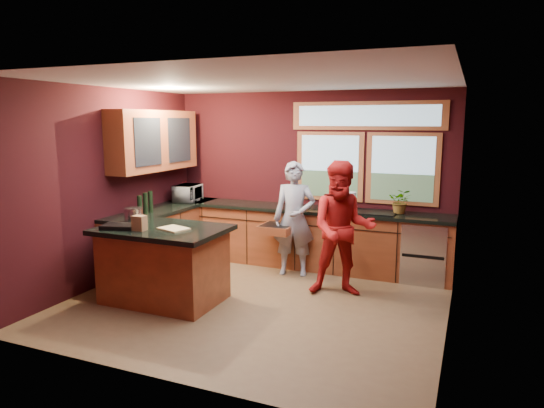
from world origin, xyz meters
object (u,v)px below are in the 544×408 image
Objects in this scene: person_red at (343,229)px; person_grey at (294,219)px; cutting_board at (174,229)px; stock_pot at (134,215)px; island at (164,264)px.

person_grey is at bearing 130.72° from person_red.
person_red reaches higher than person_grey.
cutting_board is 1.46× the size of stock_pot.
island is 0.52m from cutting_board.
person_red reaches higher than stock_pot.
person_red is (0.86, -0.56, 0.04)m from person_grey.
person_grey is 1.93m from cutting_board.
person_red is 2.13m from cutting_board.
stock_pot is (-2.55, -0.92, 0.16)m from person_red.
cutting_board is (-0.94, -1.68, 0.12)m from person_grey.
person_red is at bearing -45.28° from person_grey.
person_grey reaches higher than stock_pot.
person_grey is at bearing 55.07° from island.
island is 2.02m from person_grey.
cutting_board is 0.78m from stock_pot.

